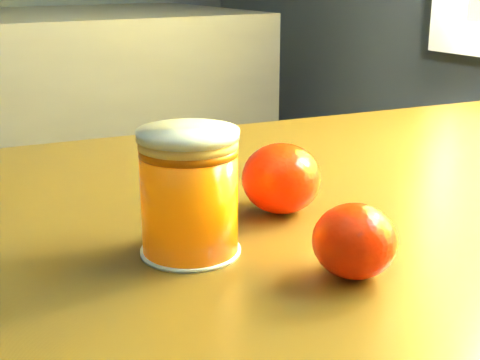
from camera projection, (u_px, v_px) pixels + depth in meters
table at (332, 311)px, 0.64m from camera, size 1.13×0.86×0.79m
juice_glass at (189, 193)px, 0.51m from camera, size 0.08×0.08×0.10m
orange_front at (355, 241)px, 0.48m from camera, size 0.07×0.07×0.05m
orange_back at (281, 178)px, 0.60m from camera, size 0.08×0.08×0.06m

